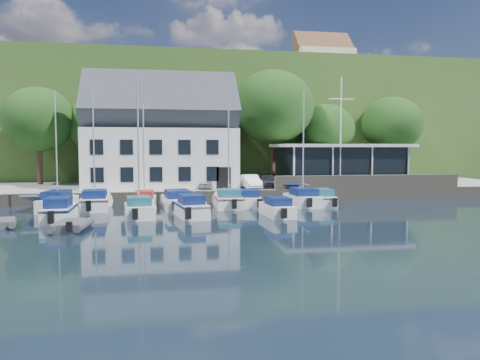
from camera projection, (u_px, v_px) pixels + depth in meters
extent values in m
plane|color=black|center=(274.00, 221.00, 30.31)|extent=(180.00, 180.00, 0.00)
cube|color=gray|center=(231.00, 189.00, 47.46)|extent=(60.00, 13.00, 1.00)
cube|color=#625A4E|center=(243.00, 196.00, 41.08)|extent=(60.00, 0.30, 1.00)
cube|color=#2F4D1D|center=(195.00, 131.00, 90.65)|extent=(160.00, 75.00, 16.00)
cube|color=#546733|center=(230.00, 94.00, 99.33)|extent=(50.00, 30.00, 0.30)
cube|color=#625A4E|center=(369.00, 181.00, 43.48)|extent=(18.00, 0.50, 1.20)
imported|color=silver|center=(207.00, 182.00, 42.80)|extent=(2.03, 3.53, 1.13)
imported|color=white|center=(250.00, 182.00, 42.89)|extent=(1.54, 3.93, 1.27)
imported|color=#2A2A2F|center=(267.00, 181.00, 44.39)|extent=(2.37, 4.41, 1.22)
imported|color=navy|center=(288.00, 181.00, 43.76)|extent=(1.89, 3.82, 1.26)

